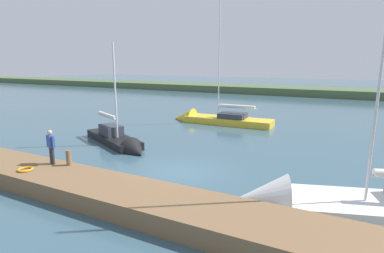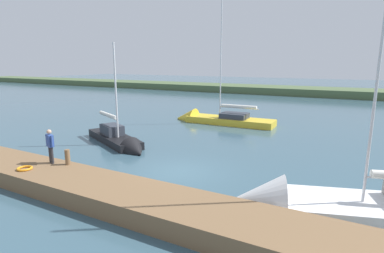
% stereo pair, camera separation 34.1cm
% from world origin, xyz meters
% --- Properties ---
extents(ground_plane, '(200.00, 200.00, 0.00)m').
position_xyz_m(ground_plane, '(0.00, 0.00, 0.00)').
color(ground_plane, '#385666').
extents(far_shoreline, '(180.00, 8.00, 2.40)m').
position_xyz_m(far_shoreline, '(0.00, -42.60, 0.00)').
color(far_shoreline, '#4C603D').
rests_on(far_shoreline, ground_plane).
extents(dock_pier, '(26.91, 2.53, 0.73)m').
position_xyz_m(dock_pier, '(0.00, 4.15, 0.36)').
color(dock_pier, brown).
rests_on(dock_pier, ground_plane).
extents(mooring_post_near, '(0.23, 0.23, 0.71)m').
position_xyz_m(mooring_post_near, '(4.04, 3.27, 1.08)').
color(mooring_post_near, brown).
rests_on(mooring_post_near, dock_pier).
extents(life_ring_buoy, '(0.66, 0.66, 0.10)m').
position_xyz_m(life_ring_buoy, '(5.17, 4.66, 0.78)').
color(life_ring_buoy, orange).
rests_on(life_ring_buoy, dock_pier).
extents(sailboat_mid_channel, '(7.02, 4.46, 7.32)m').
position_xyz_m(sailboat_mid_channel, '(6.12, -2.57, 0.22)').
color(sailboat_mid_channel, black).
rests_on(sailboat_mid_channel, ground_plane).
extents(sailboat_far_left, '(9.36, 2.32, 11.99)m').
position_xyz_m(sailboat_far_left, '(3.72, -12.66, 0.17)').
color(sailboat_far_left, gold).
rests_on(sailboat_far_left, ground_plane).
extents(sailboat_behind_pier, '(10.08, 5.27, 12.17)m').
position_xyz_m(sailboat_behind_pier, '(-7.35, 0.93, 0.21)').
color(sailboat_behind_pier, white).
rests_on(sailboat_behind_pier, ground_plane).
extents(person_on_dock, '(0.60, 0.34, 1.62)m').
position_xyz_m(person_on_dock, '(4.87, 3.49, 1.65)').
color(person_on_dock, '#28282D').
rests_on(person_on_dock, dock_pier).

